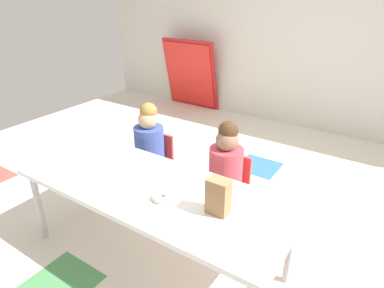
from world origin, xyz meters
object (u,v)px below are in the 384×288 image
Objects in this scene: folded_activity_table at (190,74)px; seated_child_near_camera at (150,143)px; craft_table at (152,192)px; paper_plate_near_edge at (162,200)px; donut_powdered_on_plate at (162,197)px; seated_child_middle_seat at (226,166)px; paper_bag_brown at (218,196)px.

seated_child_near_camera is at bearing -63.83° from folded_activity_table.
paper_plate_near_edge reaches higher than craft_table.
seated_child_middle_seat is at bearing 83.37° from donut_powdered_on_plate.
craft_table is 15.37× the size of donut_powdered_on_plate.
seated_child_near_camera is 1.00× the size of seated_child_middle_seat.
seated_child_near_camera is at bearing 134.54° from donut_powdered_on_plate.
paper_bag_brown is at bearing 14.09° from paper_plate_near_edge.
folded_activity_table reaches higher than paper_bag_brown.
folded_activity_table is (-1.93, 2.37, -0.02)m from seated_child_middle_seat.
paper_plate_near_edge is (0.68, -0.69, 0.06)m from seated_child_near_camera.
donut_powdered_on_plate is (0.68, -0.69, 0.08)m from seated_child_near_camera.
craft_table is 8.67× the size of paper_bag_brown.
craft_table is 2.08× the size of seated_child_near_camera.
paper_plate_near_edge is at bearing -45.46° from seated_child_near_camera.
donut_powdered_on_plate is at bearing -58.91° from folded_activity_table.
seated_child_middle_seat reaches higher than donut_powdered_on_plate.
donut_powdered_on_plate is at bearing -165.91° from paper_bag_brown.
seated_child_near_camera reaches higher than paper_bag_brown.
folded_activity_table is at bearing 119.61° from craft_table.
craft_table is 0.19m from paper_plate_near_edge.
paper_bag_brown is 1.77× the size of donut_powdered_on_plate.
donut_powdered_on_plate is at bearing -96.63° from seated_child_middle_seat.
seated_child_middle_seat is (0.24, 0.60, -0.01)m from craft_table.
paper_plate_near_edge is at bearing -165.91° from paper_bag_brown.
seated_child_near_camera is at bearing 131.08° from craft_table.
craft_table is 2.08× the size of seated_child_middle_seat.
paper_bag_brown is at bearing -30.44° from seated_child_near_camera.
paper_plate_near_edge is 1.45× the size of donut_powdered_on_plate.
craft_table is at bearing -60.39° from folded_activity_table.
folded_activity_table is 6.04× the size of paper_plate_near_edge.
seated_child_near_camera is 4.17× the size of paper_bag_brown.
seated_child_middle_seat is at bearing 0.00° from seated_child_near_camera.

